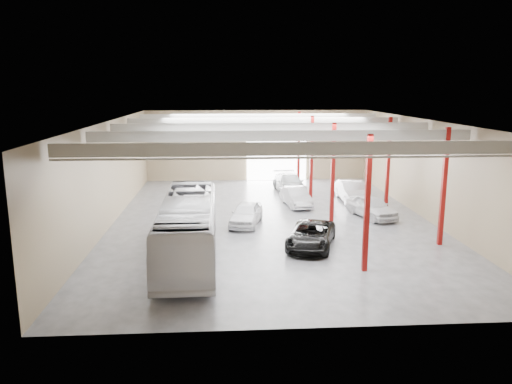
{
  "coord_description": "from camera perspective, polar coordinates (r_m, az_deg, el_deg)",
  "views": [
    {
      "loc": [
        -3.31,
        -33.76,
        9.19
      ],
      "look_at": [
        -1.14,
        -0.49,
        2.2
      ],
      "focal_mm": 35.0,
      "sensor_mm": 36.0,
      "label": 1
    }
  ],
  "objects": [
    {
      "name": "car_right_near",
      "position": [
        41.69,
        10.88,
        0.1
      ],
      "size": [
        1.82,
        5.2,
        1.71
      ],
      "primitive_type": "imported",
      "rotation": [
        0.0,
        0.0,
        0.0
      ],
      "color": "silver",
      "rests_on": "ground"
    },
    {
      "name": "car_right_far",
      "position": [
        36.86,
        13.1,
        -1.63
      ],
      "size": [
        3.12,
        5.06,
        1.61
      ],
      "primitive_type": "imported",
      "rotation": [
        0.0,
        0.0,
        0.28
      ],
      "color": "silver",
      "rests_on": "ground"
    },
    {
      "name": "black_sedan",
      "position": [
        29.46,
        6.33,
        -4.91
      ],
      "size": [
        3.95,
        5.79,
        1.47
      ],
      "primitive_type": "imported",
      "rotation": [
        0.0,
        0.0,
        -0.31
      ],
      "color": "black",
      "rests_on": "ground"
    },
    {
      "name": "coach_bus",
      "position": [
        27.42,
        -7.72,
        -4.07
      ],
      "size": [
        3.09,
        12.42,
        3.45
      ],
      "primitive_type": "imported",
      "rotation": [
        0.0,
        0.0,
        0.02
      ],
      "color": "silver",
      "rests_on": "ground"
    },
    {
      "name": "car_row_c",
      "position": [
        44.54,
        3.83,
        0.99
      ],
      "size": [
        2.72,
        5.84,
        1.65
      ],
      "primitive_type": "imported",
      "rotation": [
        0.0,
        0.0,
        0.07
      ],
      "color": "gray",
      "rests_on": "ground"
    },
    {
      "name": "car_row_b",
      "position": [
        39.5,
        4.62,
        -0.55
      ],
      "size": [
        2.16,
        4.68,
        1.49
      ],
      "primitive_type": "imported",
      "rotation": [
        0.0,
        0.0,
        0.13
      ],
      "color": "silver",
      "rests_on": "ground"
    },
    {
      "name": "depot_shell",
      "position": [
        34.68,
        2.0,
        4.85
      ],
      "size": [
        22.12,
        32.12,
        7.06
      ],
      "color": "#404044",
      "rests_on": "ground"
    },
    {
      "name": "car_row_a",
      "position": [
        34.05,
        -1.12,
        -2.48
      ],
      "size": [
        2.83,
        4.82,
        1.54
      ],
      "primitive_type": "imported",
      "rotation": [
        0.0,
        0.0,
        -0.24
      ],
      "color": "white",
      "rests_on": "ground"
    }
  ]
}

